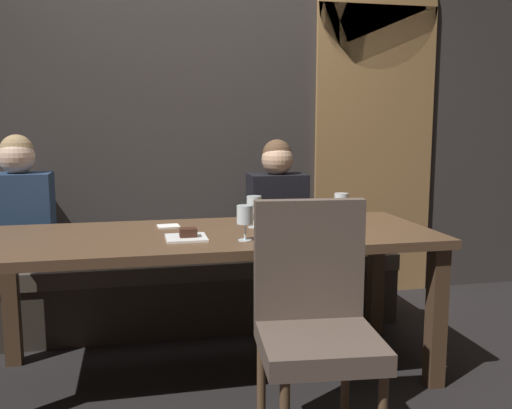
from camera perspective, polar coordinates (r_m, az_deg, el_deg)
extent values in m
plane|color=black|center=(3.01, -4.18, -16.82)|extent=(9.00, 9.00, 0.00)
cube|color=#383330|center=(3.94, -6.97, 11.56)|extent=(6.00, 0.12, 3.00)
cube|color=olive|center=(4.22, 11.89, 5.12)|extent=(0.90, 0.05, 2.10)
cylinder|color=#A07545|center=(4.29, 12.35, 19.26)|extent=(0.90, 0.05, 0.90)
cube|color=#493422|center=(2.89, 17.88, -10.89)|extent=(0.08, 0.08, 0.69)
cube|color=#493422|center=(3.25, -23.68, -8.99)|extent=(0.08, 0.08, 0.69)
cube|color=#493422|center=(3.48, 12.08, -7.33)|extent=(0.08, 0.08, 0.69)
cube|color=brown|center=(2.78, -4.34, -3.33)|extent=(2.20, 0.84, 0.04)
cube|color=#312A23|center=(3.59, -5.81, -9.56)|extent=(2.50, 0.40, 0.35)
cube|color=#473D33|center=(3.53, -5.86, -6.08)|extent=(2.50, 0.44, 0.10)
cylinder|color=brown|center=(2.38, 0.54, -18.32)|extent=(0.04, 0.04, 0.42)
cylinder|color=brown|center=(2.48, 9.07, -17.31)|extent=(0.04, 0.04, 0.42)
cube|color=brown|center=(2.17, 6.43, -13.95)|extent=(0.48, 0.48, 0.08)
cube|color=brown|center=(2.26, 5.43, -5.54)|extent=(0.44, 0.10, 0.48)
cube|color=navy|center=(3.49, -22.83, -1.47)|extent=(0.36, 0.24, 0.54)
sphere|color=#DBB293|center=(3.45, -23.17, 4.47)|extent=(0.20, 0.20, 0.20)
sphere|color=#9E7F56|center=(3.46, -23.18, 5.06)|extent=(0.18, 0.18, 0.18)
cube|color=black|center=(3.58, 2.16, -0.90)|extent=(0.36, 0.24, 0.50)
sphere|color=tan|center=(3.54, 2.19, 4.59)|extent=(0.20, 0.20, 0.20)
sphere|color=brown|center=(3.55, 2.15, 5.17)|extent=(0.18, 0.18, 0.18)
cylinder|color=silver|center=(3.05, 8.62, -1.88)|extent=(0.06, 0.06, 0.00)
cylinder|color=silver|center=(3.04, 8.64, -1.15)|extent=(0.01, 0.01, 0.07)
cylinder|color=silver|center=(3.03, 8.67, 0.34)|extent=(0.08, 0.08, 0.08)
cylinder|color=silver|center=(2.59, -1.12, -3.64)|extent=(0.06, 0.06, 0.00)
cylinder|color=silver|center=(2.58, -1.13, -2.78)|extent=(0.01, 0.01, 0.07)
cylinder|color=silver|center=(2.56, -1.13, -1.03)|extent=(0.08, 0.08, 0.08)
cylinder|color=gold|center=(2.57, -1.13, -1.52)|extent=(0.07, 0.07, 0.03)
cylinder|color=silver|center=(2.68, 3.64, -3.21)|extent=(0.06, 0.06, 0.00)
cylinder|color=silver|center=(2.68, 3.65, -2.38)|extent=(0.01, 0.01, 0.07)
cylinder|color=silver|center=(2.66, 3.66, -0.69)|extent=(0.08, 0.08, 0.08)
cylinder|color=silver|center=(2.90, -0.20, -2.30)|extent=(0.06, 0.06, 0.00)
cylinder|color=silver|center=(2.89, -0.20, -1.54)|extent=(0.01, 0.01, 0.07)
cylinder|color=silver|center=(2.88, -0.20, 0.03)|extent=(0.08, 0.08, 0.08)
cylinder|color=white|center=(3.10, 1.36, -1.58)|extent=(0.12, 0.12, 0.01)
cylinder|color=white|center=(3.09, 1.36, -0.99)|extent=(0.06, 0.06, 0.06)
cylinder|color=brown|center=(3.09, 1.36, -0.55)|extent=(0.05, 0.05, 0.01)
cube|color=white|center=(2.64, -7.12, -3.38)|extent=(0.19, 0.19, 0.01)
cube|color=#381E14|center=(2.64, -6.91, -2.84)|extent=(0.08, 0.06, 0.04)
cube|color=silver|center=(2.95, -8.90, -2.20)|extent=(0.12, 0.11, 0.01)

